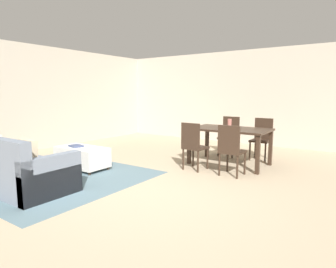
# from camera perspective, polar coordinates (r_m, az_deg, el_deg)

# --- Properties ---
(ground_plane) EXTENTS (10.80, 10.80, 0.00)m
(ground_plane) POSITION_cam_1_polar(r_m,az_deg,el_deg) (4.50, -3.86, -11.09)
(ground_plane) COLOR tan
(wall_back) EXTENTS (9.00, 0.12, 2.70)m
(wall_back) POSITION_cam_1_polar(r_m,az_deg,el_deg) (8.73, 17.09, 6.85)
(wall_back) COLOR #BCB2A0
(wall_back) RESTS_ON ground_plane
(wall_left) EXTENTS (0.12, 11.00, 2.70)m
(wall_left) POSITION_cam_1_polar(r_m,az_deg,el_deg) (8.12, -27.40, 6.26)
(wall_left) COLOR #BCB2A0
(wall_left) RESTS_ON ground_plane
(area_rug) EXTENTS (3.00, 2.80, 0.01)m
(area_rug) POSITION_cam_1_polar(r_m,az_deg,el_deg) (5.60, -21.48, -7.77)
(area_rug) COLOR slate
(area_rug) RESTS_ON ground_plane
(couch) EXTENTS (1.99, 0.92, 0.86)m
(couch) POSITION_cam_1_polar(r_m,az_deg,el_deg) (5.15, -28.05, -6.17)
(couch) COLOR slate
(couch) RESTS_ON ground_plane
(ottoman_table) EXTENTS (1.05, 0.56, 0.43)m
(ottoman_table) POSITION_cam_1_polar(r_m,az_deg,el_deg) (5.94, -16.49, -4.24)
(ottoman_table) COLOR silver
(ottoman_table) RESTS_ON ground_plane
(dining_table) EXTENTS (1.56, 0.94, 0.76)m
(dining_table) POSITION_cam_1_polar(r_m,az_deg,el_deg) (6.11, 12.02, 0.25)
(dining_table) COLOR #332319
(dining_table) RESTS_ON ground_plane
(dining_chair_near_left) EXTENTS (0.43, 0.43, 0.92)m
(dining_chair_near_left) POSITION_cam_1_polar(r_m,az_deg,el_deg) (5.56, 4.95, -1.88)
(dining_chair_near_left) COLOR #332319
(dining_chair_near_left) RESTS_ON ground_plane
(dining_chair_near_right) EXTENTS (0.41, 0.41, 0.92)m
(dining_chair_near_right) POSITION_cam_1_polar(r_m,az_deg,el_deg) (5.26, 12.20, -2.61)
(dining_chair_near_right) COLOR #332319
(dining_chair_near_right) RESTS_ON ground_plane
(dining_chair_far_left) EXTENTS (0.42, 0.42, 0.92)m
(dining_chair_far_left) POSITION_cam_1_polar(r_m,az_deg,el_deg) (7.04, 11.97, 0.06)
(dining_chair_far_left) COLOR #332319
(dining_chair_far_left) RESTS_ON ground_plane
(dining_chair_far_right) EXTENTS (0.41, 0.41, 0.92)m
(dining_chair_far_right) POSITION_cam_1_polar(r_m,az_deg,el_deg) (6.80, 17.94, -0.44)
(dining_chair_far_right) COLOR #332319
(dining_chair_far_right) RESTS_ON ground_plane
(vase_centerpiece) EXTENTS (0.08, 0.08, 0.19)m
(vase_centerpiece) POSITION_cam_1_polar(r_m,az_deg,el_deg) (6.10, 11.97, 2.02)
(vase_centerpiece) COLOR #B26659
(vase_centerpiece) RESTS_ON dining_table
(book_on_ottoman) EXTENTS (0.29, 0.25, 0.03)m
(book_on_ottoman) POSITION_cam_1_polar(r_m,az_deg,el_deg) (5.98, -17.60, -2.24)
(book_on_ottoman) COLOR #3F4C72
(book_on_ottoman) RESTS_ON ottoman_table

